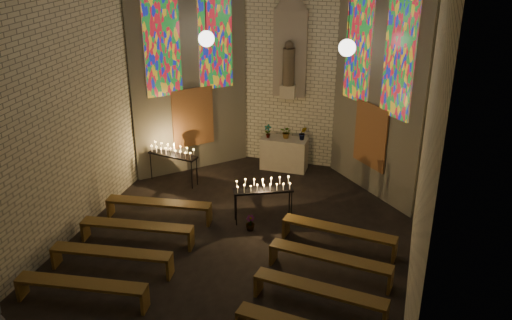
# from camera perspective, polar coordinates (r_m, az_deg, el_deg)

# --- Properties ---
(floor) EXTENTS (12.00, 12.00, 0.00)m
(floor) POSITION_cam_1_polar(r_m,az_deg,el_deg) (13.21, -3.04, -10.37)
(floor) COLOR black
(floor) RESTS_ON ground
(room) EXTENTS (8.22, 12.43, 7.00)m
(room) POSITION_cam_1_polar(r_m,az_deg,el_deg) (14.61, 1.08, 9.17)
(room) COLOR beige
(room) RESTS_ON ground
(altar) EXTENTS (1.40, 0.60, 1.00)m
(altar) POSITION_cam_1_polar(r_m,az_deg,el_deg) (17.57, 2.83, 0.63)
(altar) COLOR beige
(altar) RESTS_ON ground
(flower_vase_left) EXTENTS (0.23, 0.16, 0.42)m
(flower_vase_left) POSITION_cam_1_polar(r_m,az_deg,el_deg) (17.36, 1.19, 2.89)
(flower_vase_left) COLOR #4C723F
(flower_vase_left) RESTS_ON altar
(flower_vase_center) EXTENTS (0.39, 0.35, 0.38)m
(flower_vase_center) POSITION_cam_1_polar(r_m,az_deg,el_deg) (17.35, 3.08, 2.79)
(flower_vase_center) COLOR #4C723F
(flower_vase_center) RESTS_ON altar
(flower_vase_right) EXTENTS (0.27, 0.24, 0.42)m
(flower_vase_right) POSITION_cam_1_polar(r_m,az_deg,el_deg) (17.25, 4.70, 2.69)
(flower_vase_right) COLOR #4C723F
(flower_vase_right) RESTS_ON altar
(aisle_flower_pot) EXTENTS (0.25, 0.25, 0.40)m
(aisle_flower_pot) POSITION_cam_1_polar(r_m,az_deg,el_deg) (14.36, -0.58, -6.31)
(aisle_flower_pot) COLOR #4C723F
(aisle_flower_pot) RESTS_ON ground
(votive_stand_left) EXTENTS (1.54, 0.59, 1.11)m
(votive_stand_left) POSITION_cam_1_polar(r_m,az_deg,el_deg) (16.67, -8.34, 0.76)
(votive_stand_left) COLOR black
(votive_stand_left) RESTS_ON ground
(votive_stand_right) EXTENTS (1.53, 0.96, 1.12)m
(votive_stand_right) POSITION_cam_1_polar(r_m,az_deg,el_deg) (14.43, 0.73, -2.75)
(votive_stand_right) COLOR black
(votive_stand_right) RESTS_ON ground
(pew_left_0) EXTENTS (2.76, 0.72, 0.52)m
(pew_left_0) POSITION_cam_1_polar(r_m,az_deg,el_deg) (14.94, -9.71, -4.44)
(pew_left_0) COLOR brown
(pew_left_0) RESTS_ON ground
(pew_right_0) EXTENTS (2.76, 0.72, 0.52)m
(pew_right_0) POSITION_cam_1_polar(r_m,az_deg,el_deg) (13.71, 8.28, -7.11)
(pew_right_0) COLOR brown
(pew_right_0) RESTS_ON ground
(pew_left_1) EXTENTS (2.76, 0.72, 0.52)m
(pew_left_1) POSITION_cam_1_polar(r_m,az_deg,el_deg) (14.02, -11.83, -6.64)
(pew_left_1) COLOR brown
(pew_left_1) RESTS_ON ground
(pew_right_1) EXTENTS (2.76, 0.72, 0.52)m
(pew_right_1) POSITION_cam_1_polar(r_m,az_deg,el_deg) (12.70, 7.42, -9.80)
(pew_right_1) COLOR brown
(pew_right_1) RESTS_ON ground
(pew_left_2) EXTENTS (2.76, 0.72, 0.52)m
(pew_left_2) POSITION_cam_1_polar(r_m,az_deg,el_deg) (13.14, -14.26, -9.14)
(pew_left_2) COLOR brown
(pew_left_2) RESTS_ON ground
(pew_right_2) EXTENTS (2.76, 0.72, 0.52)m
(pew_right_2) POSITION_cam_1_polar(r_m,az_deg,el_deg) (11.73, 6.40, -12.95)
(pew_right_2) COLOR brown
(pew_right_2) RESTS_ON ground
(pew_left_3) EXTENTS (2.76, 0.72, 0.52)m
(pew_left_3) POSITION_cam_1_polar(r_m,az_deg,el_deg) (12.32, -17.07, -11.96)
(pew_left_3) COLOR brown
(pew_left_3) RESTS_ON ground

